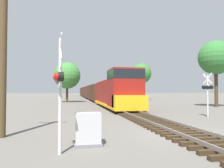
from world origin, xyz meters
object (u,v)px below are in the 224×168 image
at_px(tree_mid_background, 67,76).
at_px(crossing_signal_near, 59,82).
at_px(crossing_signal_far, 208,90).
at_px(tree_far_right, 216,58).
at_px(utility_pole, 3,47).
at_px(tree_deep_background, 141,74).
at_px(relay_cabinet, 88,129).
at_px(freight_train, 92,92).

bearing_deg(tree_mid_background, crossing_signal_near, -89.46).
distance_m(crossing_signal_far, tree_far_right, 13.60).
bearing_deg(utility_pole, tree_deep_background, 63.38).
bearing_deg(crossing_signal_far, relay_cabinet, 109.81).
bearing_deg(crossing_signal_near, relay_cabinet, 126.49).
relative_size(crossing_signal_near, relay_cabinet, 3.15).
height_order(crossing_signal_near, utility_pole, utility_pole).
xyz_separation_m(relay_cabinet, tree_mid_background, (-1.38, 33.40, 4.41)).
relative_size(relay_cabinet, tree_mid_background, 0.17).
height_order(utility_pole, tree_mid_background, utility_pole).
height_order(crossing_signal_far, tree_deep_background, tree_deep_background).
bearing_deg(freight_train, crossing_signal_far, -82.41).
xyz_separation_m(crossing_signal_near, tree_deep_background, (17.02, 42.59, 3.86)).
xyz_separation_m(utility_pole, tree_far_right, (22.19, 15.22, 2.39)).
relative_size(freight_train, tree_far_right, 8.96).
xyz_separation_m(freight_train, tree_far_right, (13.65, -31.56, 4.74)).
relative_size(freight_train, utility_pole, 9.77).
bearing_deg(crossing_signal_far, utility_pole, 94.26).
height_order(freight_train, tree_far_right, tree_far_right).
bearing_deg(crossing_signal_near, freight_train, 167.08).
xyz_separation_m(freight_train, crossing_signal_far, (5.54, -41.58, 0.43)).
height_order(crossing_signal_far, utility_pole, utility_pole).
xyz_separation_m(relay_cabinet, tree_far_right, (18.42, 17.46, 5.93)).
relative_size(crossing_signal_near, tree_mid_background, 0.53).
xyz_separation_m(freight_train, relay_cabinet, (-4.77, -49.02, -1.19)).
height_order(crossing_signal_near, tree_mid_background, tree_mid_background).
height_order(freight_train, crossing_signal_far, freight_train).
bearing_deg(tree_deep_background, utility_pole, -116.62).
height_order(freight_train, utility_pole, utility_pole).
bearing_deg(tree_deep_background, relay_cabinet, -110.99).
distance_m(utility_pole, tree_mid_background, 31.26).
bearing_deg(tree_deep_background, tree_far_right, -84.21).
bearing_deg(tree_mid_background, freight_train, 68.53).
distance_m(freight_train, tree_deep_background, 14.15).
bearing_deg(crossing_signal_far, tree_mid_background, 8.21).
xyz_separation_m(tree_far_right, tree_mid_background, (-19.80, 15.94, -1.53)).
height_order(crossing_signal_near, crossing_signal_far, crossing_signal_near).
bearing_deg(crossing_signal_far, freight_train, -8.44).
height_order(crossing_signal_far, tree_mid_background, tree_mid_background).
bearing_deg(relay_cabinet, tree_deep_background, 69.01).
relative_size(freight_train, crossing_signal_far, 22.21).
bearing_deg(tree_mid_background, utility_pole, -94.39).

